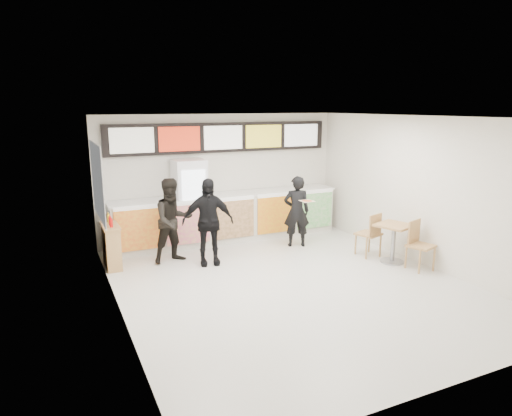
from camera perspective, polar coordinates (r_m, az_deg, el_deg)
floor at (r=8.47m, az=4.38°, el=-9.47°), size 7.00×7.00×0.00m
ceiling at (r=7.85m, az=4.75°, el=11.25°), size 7.00×7.00×0.00m
wall_back at (r=11.16m, az=-4.30°, el=3.94°), size 6.00×0.00×6.00m
wall_left at (r=7.09m, az=-17.11°, el=-1.69°), size 0.00×7.00×7.00m
wall_right at (r=9.83m, az=19.99°, el=2.02°), size 0.00×7.00×7.00m
service_counter at (r=10.97m, az=-3.47°, el=-1.14°), size 5.56×0.77×1.14m
menu_board at (r=10.97m, az=-4.22°, el=8.79°), size 5.50×0.14×0.70m
drinks_fridge at (r=10.59m, az=-8.24°, el=0.63°), size 0.70×0.67×2.00m
mirror_panel at (r=9.43m, az=-19.24°, el=3.19°), size 0.01×2.00×1.50m
customer_main at (r=10.48m, az=5.09°, el=-0.42°), size 0.70×0.58×1.64m
customer_left at (r=9.53m, az=-10.34°, el=-1.56°), size 0.96×0.80×1.76m
customer_mid at (r=9.27m, az=-6.05°, el=-1.73°), size 1.11×0.63×1.79m
pizza_slice at (r=10.03m, az=6.40°, el=0.92°), size 0.36×0.36×0.02m
cafe_table at (r=9.82m, az=16.83°, el=-3.38°), size 0.96×1.71×0.97m
condiment_ledge at (r=9.61m, az=-17.60°, el=-4.50°), size 0.32×0.79×1.05m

